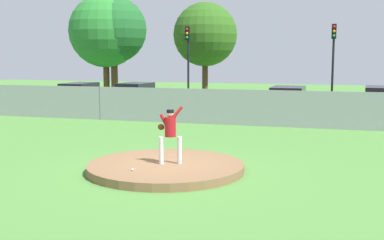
{
  "coord_description": "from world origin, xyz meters",
  "views": [
    {
      "loc": [
        4.75,
        -13.22,
        3.35
      ],
      "look_at": [
        0.44,
        1.19,
        1.38
      ],
      "focal_mm": 46.01,
      "sensor_mm": 36.0,
      "label": 1
    }
  ],
  "objects_px": {
    "parked_car_charcoal": "(80,97)",
    "baseball": "(133,170)",
    "parked_car_burgundy": "(382,104)",
    "parked_car_teal": "(135,98)",
    "pitcher_youth": "(170,130)",
    "parked_car_red": "(288,102)",
    "traffic_light_far": "(333,52)",
    "traffic_light_near": "(188,52)"
  },
  "relations": [
    {
      "from": "parked_car_red",
      "to": "parked_car_charcoal",
      "type": "bearing_deg",
      "value": -178.05
    },
    {
      "from": "pitcher_youth",
      "to": "traffic_light_far",
      "type": "relative_size",
      "value": 0.32
    },
    {
      "from": "traffic_light_near",
      "to": "traffic_light_far",
      "type": "distance_m",
      "value": 9.4
    },
    {
      "from": "baseball",
      "to": "traffic_light_near",
      "type": "distance_m",
      "value": 20.51
    },
    {
      "from": "baseball",
      "to": "parked_car_teal",
      "type": "height_order",
      "value": "parked_car_teal"
    },
    {
      "from": "pitcher_youth",
      "to": "parked_car_burgundy",
      "type": "relative_size",
      "value": 0.37
    },
    {
      "from": "parked_car_teal",
      "to": "traffic_light_near",
      "type": "distance_m",
      "value": 5.44
    },
    {
      "from": "parked_car_charcoal",
      "to": "traffic_light_far",
      "type": "xyz_separation_m",
      "value": [
        15.1,
        4.35,
        2.77
      ]
    },
    {
      "from": "parked_car_burgundy",
      "to": "parked_car_teal",
      "type": "distance_m",
      "value": 14.09
    },
    {
      "from": "parked_car_charcoal",
      "to": "parked_car_teal",
      "type": "bearing_deg",
      "value": 4.63
    },
    {
      "from": "baseball",
      "to": "traffic_light_near",
      "type": "relative_size",
      "value": 0.01
    },
    {
      "from": "baseball",
      "to": "parked_car_charcoal",
      "type": "bearing_deg",
      "value": 123.77
    },
    {
      "from": "parked_car_burgundy",
      "to": "traffic_light_far",
      "type": "bearing_deg",
      "value": 124.54
    },
    {
      "from": "pitcher_youth",
      "to": "parked_car_red",
      "type": "xyz_separation_m",
      "value": [
        1.91,
        14.54,
        -0.43
      ]
    },
    {
      "from": "parked_car_teal",
      "to": "parked_car_red",
      "type": "bearing_deg",
      "value": 0.88
    },
    {
      "from": "parked_car_charcoal",
      "to": "parked_car_teal",
      "type": "height_order",
      "value": "parked_car_teal"
    },
    {
      "from": "parked_car_charcoal",
      "to": "traffic_light_near",
      "type": "xyz_separation_m",
      "value": [
        5.7,
        4.5,
        2.77
      ]
    },
    {
      "from": "parked_car_charcoal",
      "to": "traffic_light_far",
      "type": "relative_size",
      "value": 0.86
    },
    {
      "from": "parked_car_red",
      "to": "traffic_light_near",
      "type": "height_order",
      "value": "traffic_light_near"
    },
    {
      "from": "pitcher_youth",
      "to": "parked_car_teal",
      "type": "height_order",
      "value": "pitcher_youth"
    },
    {
      "from": "traffic_light_near",
      "to": "traffic_light_far",
      "type": "xyz_separation_m",
      "value": [
        9.4,
        -0.15,
        -0.0
      ]
    },
    {
      "from": "baseball",
      "to": "traffic_light_near",
      "type": "bearing_deg",
      "value": 102.82
    },
    {
      "from": "parked_car_burgundy",
      "to": "traffic_light_far",
      "type": "xyz_separation_m",
      "value": [
        -2.64,
        3.83,
        2.75
      ]
    },
    {
      "from": "pitcher_youth",
      "to": "parked_car_red",
      "type": "height_order",
      "value": "pitcher_youth"
    },
    {
      "from": "parked_car_red",
      "to": "parked_car_burgundy",
      "type": "xyz_separation_m",
      "value": [
        4.94,
        0.09,
        0.03
      ]
    },
    {
      "from": "parked_car_charcoal",
      "to": "baseball",
      "type": "bearing_deg",
      "value": -56.23
    },
    {
      "from": "pitcher_youth",
      "to": "parked_car_burgundy",
      "type": "height_order",
      "value": "pitcher_youth"
    },
    {
      "from": "baseball",
      "to": "parked_car_charcoal",
      "type": "distance_m",
      "value": 18.35
    },
    {
      "from": "baseball",
      "to": "parked_car_teal",
      "type": "distance_m",
      "value": 16.87
    },
    {
      "from": "parked_car_red",
      "to": "traffic_light_near",
      "type": "bearing_deg",
      "value": 150.21
    },
    {
      "from": "pitcher_youth",
      "to": "parked_car_charcoal",
      "type": "xyz_separation_m",
      "value": [
        -10.89,
        14.11,
        -0.41
      ]
    },
    {
      "from": "pitcher_youth",
      "to": "parked_car_charcoal",
      "type": "distance_m",
      "value": 17.82
    },
    {
      "from": "traffic_light_near",
      "to": "traffic_light_far",
      "type": "bearing_deg",
      "value": -0.9
    },
    {
      "from": "parked_car_charcoal",
      "to": "parked_car_burgundy",
      "type": "distance_m",
      "value": 17.74
    },
    {
      "from": "pitcher_youth",
      "to": "parked_car_teal",
      "type": "xyz_separation_m",
      "value": [
        -7.24,
        14.4,
        -0.4
      ]
    },
    {
      "from": "baseball",
      "to": "traffic_light_near",
      "type": "xyz_separation_m",
      "value": [
        -4.49,
        19.74,
        3.3
      ]
    },
    {
      "from": "parked_car_charcoal",
      "to": "parked_car_burgundy",
      "type": "xyz_separation_m",
      "value": [
        17.73,
        0.52,
        0.02
      ]
    },
    {
      "from": "pitcher_youth",
      "to": "parked_car_red",
      "type": "bearing_deg",
      "value": 82.53
    },
    {
      "from": "parked_car_burgundy",
      "to": "traffic_light_near",
      "type": "distance_m",
      "value": 12.97
    },
    {
      "from": "parked_car_charcoal",
      "to": "parked_car_red",
      "type": "xyz_separation_m",
      "value": [
        12.79,
        0.44,
        -0.02
      ]
    },
    {
      "from": "baseball",
      "to": "traffic_light_far",
      "type": "xyz_separation_m",
      "value": [
        4.9,
        19.59,
        3.3
      ]
    },
    {
      "from": "parked_car_red",
      "to": "parked_car_burgundy",
      "type": "height_order",
      "value": "parked_car_burgundy"
    }
  ]
}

